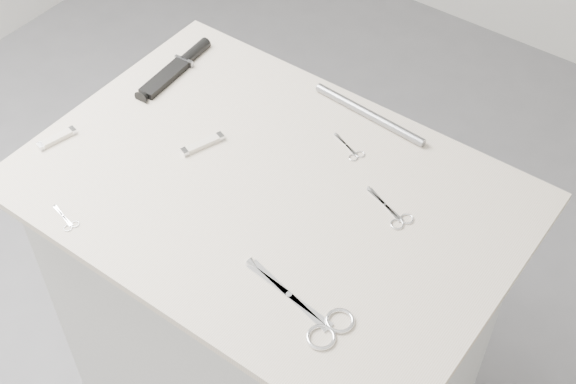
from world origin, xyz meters
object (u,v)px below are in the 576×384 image
Objects in this scene: pocket_knife_a at (57,138)px; pocket_knife_b at (203,144)px; sheathed_knife at (179,66)px; tiny_scissors at (67,220)px; plinth at (273,318)px; embroidery_scissors_b at (351,150)px; embroidery_scissors_a at (394,214)px; large_shears at (315,316)px; metal_rail at (369,114)px.

pocket_knife_b is (0.26, 0.17, 0.00)m from pocket_knife_a.
sheathed_knife is 2.34× the size of pocket_knife_b.
sheathed_knife reaches higher than tiny_scissors.
tiny_scissors is 0.50m from sheathed_knife.
plinth is 0.51m from pocket_knife_b.
embroidery_scissors_b is at bearing 69.24° from tiny_scissors.
tiny_scissors reaches higher than plinth.
plinth is 0.54m from embroidery_scissors_a.
pocket_knife_b reaches higher than embroidery_scissors_a.
pocket_knife_b is (0.21, -0.17, -0.00)m from sheathed_knife.
embroidery_scissors_a is (-0.01, 0.29, -0.00)m from large_shears.
pocket_knife_b reaches higher than pocket_knife_a.
pocket_knife_b is (-0.19, 0.02, 0.48)m from plinth.
metal_rail is at bearing 152.31° from embroidery_scissors_a.
large_shears is at bearing -38.19° from plinth.
embroidery_scissors_a is at bearing -9.67° from embroidery_scissors_b.
large_shears is 0.82× the size of metal_rail.
embroidery_scissors_a is 0.51× the size of sheathed_knife.
sheathed_knife is (-0.64, 0.09, 0.01)m from embroidery_scissors_a.
plinth is 7.52× the size of embroidery_scissors_a.
pocket_knife_b is at bearing -150.26° from embroidery_scissors_a.
metal_rail is at bearing 76.36° from tiny_scissors.
embroidery_scissors_a is 0.65m from sheathed_knife.
embroidery_scissors_b is at bearing -76.80° from metal_rail.
plinth is 0.68m from pocket_knife_a.
metal_rail reaches higher than embroidery_scissors_a.
tiny_scissors is 0.68m from metal_rail.
large_shears is at bearing 25.25° from tiny_scissors.
sheathed_knife is (-0.48, -0.01, 0.01)m from embroidery_scissors_b.
tiny_scissors is at bearing -159.61° from large_shears.
embroidery_scissors_a and embroidery_scissors_b have the same top height.
plinth is 0.65m from sheathed_knife.
tiny_scissors is (-0.52, -0.10, -0.00)m from large_shears.
large_shears is (0.25, -0.20, 0.47)m from plinth.
pocket_knife_a is at bearing -125.47° from embroidery_scissors_b.
metal_rail reaches higher than plinth.
plinth is at bearing 150.88° from large_shears.
embroidery_scissors_a reaches higher than plinth.
sheathed_knife is at bearing -165.12° from metal_rail.
large_shears is 3.05× the size of tiny_scissors.
tiny_scissors is at bearing -173.46° from pocket_knife_b.
metal_rail is (-0.19, 0.21, 0.01)m from embroidery_scissors_a.
large_shears is 2.62× the size of pocket_knife_a.
pocket_knife_a is (-0.53, -0.35, 0.00)m from embroidery_scissors_b.
plinth is 0.51m from embroidery_scissors_b.
sheathed_knife is (-0.66, 0.38, 0.01)m from large_shears.
embroidery_scissors_a is at bearing 101.44° from large_shears.
embroidery_scissors_a is 0.44m from pocket_knife_b.
tiny_scissors is (-0.34, -0.49, -0.00)m from embroidery_scissors_b.
pocket_knife_b is 0.37m from metal_rail.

